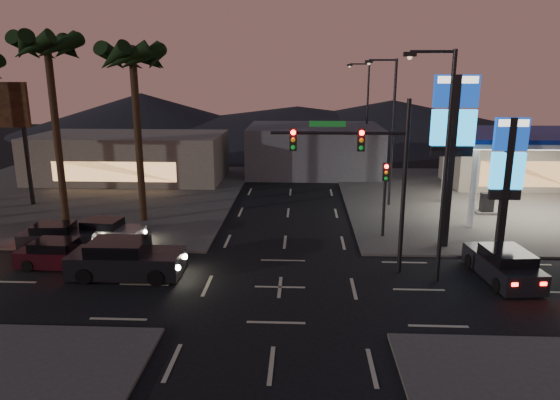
{
  "coord_description": "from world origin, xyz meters",
  "views": [
    {
      "loc": [
        0.92,
        -20.11,
        9.05
      ],
      "look_at": [
        -0.16,
        3.65,
        3.0
      ],
      "focal_mm": 32.0,
      "sensor_mm": 36.0,
      "label": 1
    }
  ],
  "objects_px": {
    "traffic_signal_mast": "(366,162)",
    "car_lane_a_mid": "(59,254)",
    "gas_station": "(542,138)",
    "suv_station": "(503,265)",
    "car_lane_b_front": "(107,232)",
    "car_lane_b_mid": "(59,236)",
    "pylon_sign_tall": "(453,128)",
    "car_lane_a_front": "(125,260)",
    "pylon_sign_short": "(508,166)"
  },
  "relations": [
    {
      "from": "traffic_signal_mast",
      "to": "car_lane_a_mid",
      "type": "relative_size",
      "value": 1.97
    },
    {
      "from": "gas_station",
      "to": "suv_station",
      "type": "relative_size",
      "value": 2.64
    },
    {
      "from": "car_lane_b_front",
      "to": "car_lane_b_mid",
      "type": "height_order",
      "value": "car_lane_b_mid"
    },
    {
      "from": "pylon_sign_tall",
      "to": "car_lane_b_mid",
      "type": "distance_m",
      "value": 21.38
    },
    {
      "from": "traffic_signal_mast",
      "to": "car_lane_b_front",
      "type": "xyz_separation_m",
      "value": [
        -13.56,
        3.54,
        -4.62
      ]
    },
    {
      "from": "car_lane_b_mid",
      "to": "car_lane_a_mid",
      "type": "bearing_deg",
      "value": -63.31
    },
    {
      "from": "car_lane_a_front",
      "to": "pylon_sign_short",
      "type": "bearing_deg",
      "value": 11.05
    },
    {
      "from": "pylon_sign_short",
      "to": "car_lane_b_mid",
      "type": "relative_size",
      "value": 1.69
    },
    {
      "from": "car_lane_a_front",
      "to": "car_lane_a_mid",
      "type": "distance_m",
      "value": 3.72
    },
    {
      "from": "pylon_sign_tall",
      "to": "car_lane_b_mid",
      "type": "relative_size",
      "value": 2.18
    },
    {
      "from": "car_lane_a_front",
      "to": "car_lane_b_mid",
      "type": "distance_m",
      "value": 6.14
    },
    {
      "from": "car_lane_a_mid",
      "to": "car_lane_b_mid",
      "type": "relative_size",
      "value": 0.98
    },
    {
      "from": "pylon_sign_short",
      "to": "car_lane_b_mid",
      "type": "xyz_separation_m",
      "value": [
        -23.06,
        0.13,
        -4.05
      ]
    },
    {
      "from": "gas_station",
      "to": "car_lane_b_mid",
      "type": "distance_m",
      "value": 29.35
    },
    {
      "from": "gas_station",
      "to": "car_lane_b_mid",
      "type": "height_order",
      "value": "gas_station"
    },
    {
      "from": "pylon_sign_tall",
      "to": "traffic_signal_mast",
      "type": "distance_m",
      "value": 6.02
    },
    {
      "from": "car_lane_a_front",
      "to": "suv_station",
      "type": "xyz_separation_m",
      "value": [
        17.15,
        0.38,
        -0.09
      ]
    },
    {
      "from": "pylon_sign_short",
      "to": "car_lane_a_front",
      "type": "relative_size",
      "value": 1.34
    },
    {
      "from": "traffic_signal_mast",
      "to": "suv_station",
      "type": "relative_size",
      "value": 1.73
    },
    {
      "from": "pylon_sign_tall",
      "to": "car_lane_a_mid",
      "type": "relative_size",
      "value": 2.22
    },
    {
      "from": "car_lane_b_front",
      "to": "car_lane_b_mid",
      "type": "bearing_deg",
      "value": -158.44
    },
    {
      "from": "traffic_signal_mast",
      "to": "car_lane_b_front",
      "type": "bearing_deg",
      "value": 165.36
    },
    {
      "from": "gas_station",
      "to": "pylon_sign_tall",
      "type": "xyz_separation_m",
      "value": [
        -7.5,
        -6.5,
        1.31
      ]
    },
    {
      "from": "traffic_signal_mast",
      "to": "pylon_sign_short",
      "type": "bearing_deg",
      "value": 19.13
    },
    {
      "from": "pylon_sign_tall",
      "to": "car_lane_a_mid",
      "type": "xyz_separation_m",
      "value": [
        -19.22,
        -3.53,
        -5.79
      ]
    },
    {
      "from": "car_lane_a_mid",
      "to": "pylon_sign_short",
      "type": "bearing_deg",
      "value": 6.65
    },
    {
      "from": "car_lane_a_front",
      "to": "suv_station",
      "type": "height_order",
      "value": "car_lane_a_front"
    },
    {
      "from": "gas_station",
      "to": "car_lane_b_mid",
      "type": "relative_size",
      "value": 2.95
    },
    {
      "from": "pylon_sign_short",
      "to": "car_lane_a_front",
      "type": "height_order",
      "value": "pylon_sign_short"
    },
    {
      "from": "car_lane_b_front",
      "to": "gas_station",
      "type": "bearing_deg",
      "value": 14.08
    },
    {
      "from": "car_lane_a_front",
      "to": "suv_station",
      "type": "relative_size",
      "value": 1.13
    },
    {
      "from": "traffic_signal_mast",
      "to": "gas_station",
      "type": "bearing_deg",
      "value": 39.28
    },
    {
      "from": "gas_station",
      "to": "car_lane_a_mid",
      "type": "xyz_separation_m",
      "value": [
        -26.72,
        -10.03,
        -4.48
      ]
    },
    {
      "from": "traffic_signal_mast",
      "to": "suv_station",
      "type": "distance_m",
      "value": 7.75
    },
    {
      "from": "pylon_sign_tall",
      "to": "traffic_signal_mast",
      "type": "bearing_deg",
      "value": -143.48
    },
    {
      "from": "gas_station",
      "to": "car_lane_a_mid",
      "type": "relative_size",
      "value": 3.01
    },
    {
      "from": "pylon_sign_short",
      "to": "suv_station",
      "type": "bearing_deg",
      "value": -107.4
    },
    {
      "from": "pylon_sign_short",
      "to": "traffic_signal_mast",
      "type": "height_order",
      "value": "traffic_signal_mast"
    },
    {
      "from": "car_lane_a_front",
      "to": "car_lane_b_front",
      "type": "xyz_separation_m",
      "value": [
        -2.66,
        4.57,
        -0.18
      ]
    },
    {
      "from": "traffic_signal_mast",
      "to": "car_lane_a_mid",
      "type": "xyz_separation_m",
      "value": [
        -14.48,
        -0.02,
        -4.62
      ]
    },
    {
      "from": "car_lane_b_front",
      "to": "car_lane_b_mid",
      "type": "xyz_separation_m",
      "value": [
        -2.26,
        -0.89,
        0.01
      ]
    },
    {
      "from": "pylon_sign_short",
      "to": "car_lane_a_mid",
      "type": "relative_size",
      "value": 1.73
    },
    {
      "from": "car_lane_b_front",
      "to": "suv_station",
      "type": "relative_size",
      "value": 0.89
    },
    {
      "from": "pylon_sign_tall",
      "to": "car_lane_b_front",
      "type": "distance_m",
      "value": 19.19
    },
    {
      "from": "pylon_sign_short",
      "to": "car_lane_b_front",
      "type": "distance_m",
      "value": 21.21
    },
    {
      "from": "gas_station",
      "to": "car_lane_b_mid",
      "type": "xyz_separation_m",
      "value": [
        -28.06,
        -7.37,
        -4.47
      ]
    },
    {
      "from": "car_lane_b_front",
      "to": "suv_station",
      "type": "bearing_deg",
      "value": -11.96
    },
    {
      "from": "gas_station",
      "to": "pylon_sign_tall",
      "type": "bearing_deg",
      "value": -139.09
    },
    {
      "from": "car_lane_a_mid",
      "to": "gas_station",
      "type": "bearing_deg",
      "value": 20.58
    },
    {
      "from": "car_lane_a_mid",
      "to": "suv_station",
      "type": "xyz_separation_m",
      "value": [
        20.73,
        -0.63,
        0.09
      ]
    }
  ]
}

